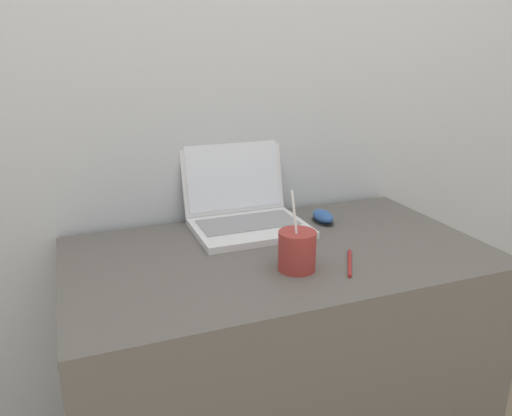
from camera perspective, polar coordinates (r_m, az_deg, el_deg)
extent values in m
cube|color=silver|center=(1.59, -2.52, 17.04)|extent=(7.00, 0.04, 2.50)
cube|color=#5B5651|center=(1.55, 2.43, -17.72)|extent=(1.13, 0.64, 0.75)
cube|color=silver|center=(1.50, -0.67, -2.31)|extent=(0.33, 0.26, 0.02)
cube|color=gray|center=(1.51, -0.93, -1.66)|extent=(0.29, 0.14, 0.00)
cube|color=silver|center=(1.60, -2.65, 3.70)|extent=(0.33, 0.06, 0.23)
cube|color=white|center=(1.59, -2.58, 3.70)|extent=(0.31, 0.05, 0.21)
cylinder|color=#9E332D|center=(1.24, 4.71, -4.89)|extent=(0.09, 0.09, 0.10)
cylinder|color=black|center=(1.22, 4.76, -2.91)|extent=(0.08, 0.08, 0.01)
cylinder|color=white|center=(1.20, 4.55, -2.00)|extent=(0.02, 0.02, 0.17)
ellipsoid|color=black|center=(1.59, 7.63, -1.48)|extent=(0.06, 0.10, 0.01)
ellipsoid|color=#2D569E|center=(1.58, 7.65, -0.92)|extent=(0.05, 0.10, 0.04)
cylinder|color=#A51E1E|center=(1.30, 10.66, -6.19)|extent=(0.09, 0.14, 0.01)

